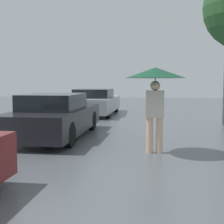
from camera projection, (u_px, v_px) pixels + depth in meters
The scene contains 3 objects.
pedestrian at pixel (155, 81), 6.72m from camera, with size 1.30×1.30×1.87m.
parked_car_middle at pixel (56, 117), 8.82m from camera, with size 1.71×4.38×1.23m.
parked_car_farthest at pixel (95, 102), 14.91m from camera, with size 1.88×4.60×1.22m.
Camera 1 is at (-0.39, -0.92, 1.56)m, focal length 50.00 mm.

